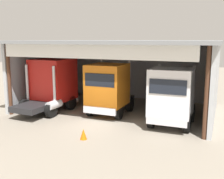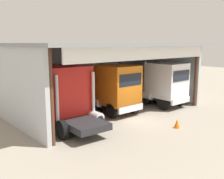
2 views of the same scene
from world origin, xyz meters
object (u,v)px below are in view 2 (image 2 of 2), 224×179
Objects in this scene: oil_drum at (51,101)px; traffic_cone at (177,123)px; truck_orange_center_bay at (116,88)px; truck_white_center_left_bay at (165,83)px; tool_cart at (59,100)px; truck_red_yard_outside at (66,95)px.

traffic_cone is (3.18, -9.59, -0.19)m from oil_drum.
oil_drum is at bearing 108.36° from traffic_cone.
truck_orange_center_bay is 4.76× the size of oil_drum.
truck_white_center_left_bay reaches higher than tool_cart.
truck_red_yard_outside is 1.13× the size of truck_white_center_left_bay.
truck_red_yard_outside is at bearing -114.32° from tool_cart.
traffic_cone is at bearing 45.95° from truck_white_center_left_bay.
truck_orange_center_bay reaches higher than oil_drum.
truck_white_center_left_bay is 5.62m from traffic_cone.
tool_cart is at bearing 68.44° from truck_red_yard_outside.
truck_white_center_left_bay is (8.63, -0.51, -0.10)m from truck_red_yard_outside.
truck_red_yard_outside is at bearing -3.50° from truck_white_center_left_bay.
truck_white_center_left_bay is at bearing 46.06° from traffic_cone.
truck_orange_center_bay is 5.22m from tool_cart.
tool_cart is at bearing -41.29° from truck_white_center_left_bay.
truck_red_yard_outside is 5.66m from oil_drum.
truck_white_center_left_bay is at bearing 168.48° from truck_orange_center_bay.
truck_orange_center_bay is 1.03× the size of truck_white_center_left_bay.
truck_red_yard_outside is 6.78m from traffic_cone.
oil_drum is 10.11m from traffic_cone.
tool_cart is 1.79× the size of traffic_cone.
truck_orange_center_bay is at bearing 97.46° from traffic_cone.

